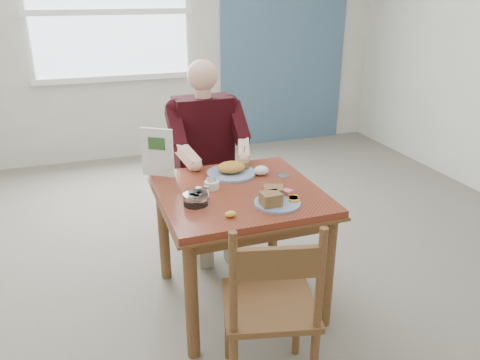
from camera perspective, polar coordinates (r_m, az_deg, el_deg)
name	(u,v)px	position (r m, az deg, el deg)	size (l,w,h in m)	color
floor	(239,298)	(3.06, -0.10, -14.20)	(6.00, 6.00, 0.00)	#6D6658
wall_back	(149,31)	(5.41, -11.01, 17.42)	(5.50, 5.50, 0.00)	silver
accent_panel	(285,27)	(5.84, 5.52, 18.04)	(1.60, 0.02, 2.80)	#43637D
lemon_wedge	(231,214)	(2.36, -1.15, -4.18)	(0.06, 0.04, 0.03)	gold
napkin	(261,170)	(2.89, 2.59, 1.17)	(0.09, 0.08, 0.06)	white
metal_dish	(283,176)	(2.88, 5.31, 0.50)	(0.08, 0.08, 0.01)	silver
window	(110,12)	(5.32, -15.62, 19.13)	(1.72, 0.04, 1.42)	white
table	(239,207)	(2.73, -0.11, -3.35)	(0.92, 0.92, 0.75)	brown
chair_far	(204,183)	(3.49, -4.36, -0.37)	(0.42, 0.42, 0.95)	brown
chair_near	(271,308)	(2.20, 3.76, -15.31)	(0.51, 0.51, 0.95)	brown
diner	(206,144)	(3.30, -4.12, 4.40)	(0.53, 0.56, 1.39)	gray
near_plate	(275,199)	(2.51, 4.32, -2.28)	(0.28, 0.28, 0.08)	white
far_plate	(232,170)	(2.90, -0.99, 1.27)	(0.35, 0.35, 0.08)	white
caddy	(212,185)	(2.70, -3.46, -0.59)	(0.10, 0.10, 0.06)	white
shakers	(203,193)	(2.56, -4.59, -1.58)	(0.08, 0.04, 0.08)	white
creamer	(196,199)	(2.50, -5.41, -2.31)	(0.14, 0.14, 0.06)	white
menu	(157,152)	(2.88, -10.05, 3.36)	(0.18, 0.13, 0.30)	white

